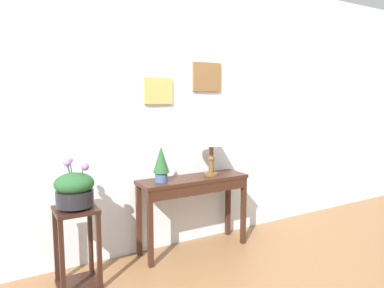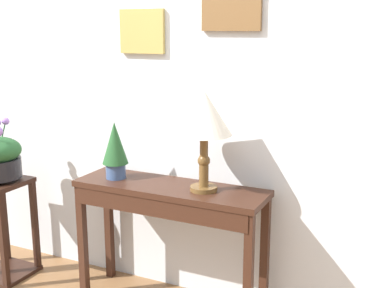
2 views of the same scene
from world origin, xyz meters
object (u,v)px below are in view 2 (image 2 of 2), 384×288
(console_table, at_px, (168,207))
(table_lamp, at_px, (204,117))
(potted_plant_on_console, at_px, (115,148))
(pedestal_stand_left, at_px, (4,228))

(console_table, distance_m, table_lamp, 0.58)
(table_lamp, relative_size, potted_plant_on_console, 1.63)
(table_lamp, bearing_deg, console_table, -174.24)
(potted_plant_on_console, height_order, pedestal_stand_left, potted_plant_on_console)
(console_table, height_order, pedestal_stand_left, console_table)
(potted_plant_on_console, xyz_separation_m, pedestal_stand_left, (-0.82, -0.13, -0.60))
(console_table, distance_m, pedestal_stand_left, 1.22)
(pedestal_stand_left, bearing_deg, table_lamp, 6.00)
(console_table, bearing_deg, table_lamp, 5.76)
(table_lamp, distance_m, potted_plant_on_console, 0.61)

